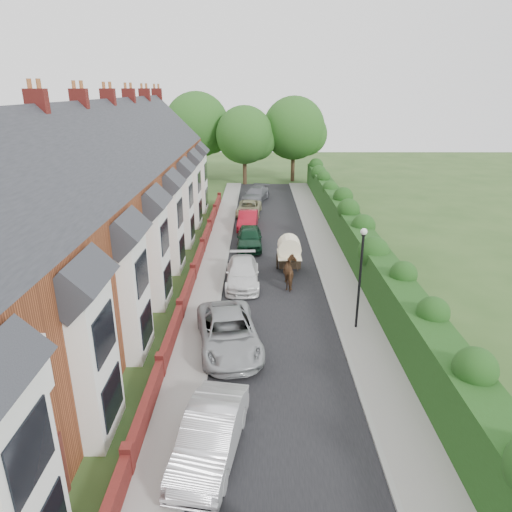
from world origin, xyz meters
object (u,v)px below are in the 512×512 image
at_px(horse, 291,273).
at_px(car_white, 242,273).
at_px(car_beige, 249,208).
at_px(horse_cart, 289,252).
at_px(car_silver_a, 210,435).
at_px(lamppost, 361,267).
at_px(car_silver_b, 229,332).
at_px(car_green, 249,238).
at_px(car_grey, 256,194).
at_px(car_red, 248,220).

bearing_deg(horse, car_white, -11.05).
distance_m(car_beige, horse_cart, 14.42).
bearing_deg(car_beige, car_silver_a, -86.85).
height_order(lamppost, car_silver_b, lamppost).
distance_m(car_silver_a, car_green, 20.42).
bearing_deg(car_silver_a, horse, 84.53).
xyz_separation_m(car_white, horse, (2.91, -0.33, 0.17)).
xyz_separation_m(lamppost, car_grey, (-5.00, 26.93, -2.56)).
bearing_deg(car_white, car_silver_a, -93.92).
height_order(car_silver_a, horse, horse).
bearing_deg(car_green, car_grey, 87.66).
xyz_separation_m(car_red, car_beige, (0.00, 4.32, -0.09)).
bearing_deg(car_red, car_green, -84.80).
height_order(car_silver_a, car_grey, car_silver_a).
xyz_separation_m(lamppost, horse_cart, (-2.83, 7.35, -1.91)).
height_order(car_white, car_green, car_green).
bearing_deg(lamppost, car_green, 113.98).
bearing_deg(car_silver_a, car_grey, 97.07).
distance_m(car_red, car_grey, 9.80).
distance_m(lamppost, car_green, 13.59).
height_order(car_white, horse, horse).
bearing_deg(horse, car_silver_b, 59.62).
bearing_deg(car_grey, car_green, -77.34).
xyz_separation_m(car_silver_b, car_grey, (1.13, 28.67, -0.05)).
distance_m(lamppost, car_white, 8.32).
relative_size(lamppost, horse, 2.50).
relative_size(car_white, horse, 2.34).
height_order(car_silver_a, horse_cart, horse_cart).
relative_size(car_beige, car_grey, 0.90).
relative_size(car_red, car_grey, 0.87).
bearing_deg(car_beige, car_white, -85.87).
bearing_deg(car_white, car_silver_b, -94.61).
distance_m(lamppost, horse, 6.33).
bearing_deg(car_grey, lamppost, -65.16).
bearing_deg(car_red, horse_cart, -71.27).
height_order(car_silver_b, car_white, car_silver_b).
xyz_separation_m(lamppost, horse, (-2.83, 5.12, -2.42)).
distance_m(car_silver_a, car_white, 13.66).
relative_size(car_grey, horse_cart, 1.50).
distance_m(car_silver_b, car_green, 13.95).
relative_size(car_red, car_beige, 0.96).
distance_m(car_white, car_red, 11.71).
relative_size(car_silver_b, car_white, 1.16).
bearing_deg(car_silver_a, car_beige, 97.92).
height_order(car_white, horse_cart, horse_cart).
bearing_deg(lamppost, car_white, 136.48).
height_order(car_green, horse_cart, horse_cart).
xyz_separation_m(car_green, car_grey, (0.43, 14.73, -0.03)).
relative_size(car_green, horse_cart, 1.34).
relative_size(car_white, car_green, 1.07).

